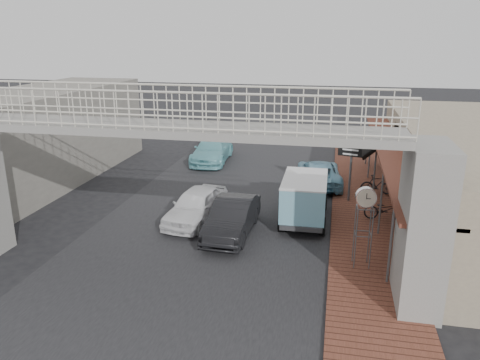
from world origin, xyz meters
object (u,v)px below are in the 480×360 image
at_px(angkot_van, 305,193).
at_px(street_clock, 366,201).
at_px(motorcycle_near, 385,210).
at_px(angkot_far, 212,150).
at_px(motorcycle_far, 377,185).
at_px(white_hatchback, 196,205).
at_px(dark_sedan, 232,217).
at_px(arrow_sign, 369,149).
at_px(angkot_curb, 319,173).

bearing_deg(angkot_van, street_clock, -60.50).
xyz_separation_m(angkot_van, motorcycle_near, (3.49, 0.61, -0.72)).
height_order(angkot_far, street_clock, street_clock).
bearing_deg(motorcycle_far, white_hatchback, 117.96).
bearing_deg(motorcycle_far, dark_sedan, 130.42).
xyz_separation_m(angkot_far, arrow_sign, (9.33, -6.42, 2.02)).
bearing_deg(dark_sedan, street_clock, -19.41).
distance_m(angkot_van, street_clock, 4.71).
height_order(angkot_far, motorcycle_near, angkot_far).
distance_m(white_hatchback, motorcycle_near, 8.26).
xyz_separation_m(white_hatchback, arrow_sign, (7.36, 3.60, 2.04)).
xyz_separation_m(white_hatchback, dark_sedan, (1.84, -1.05, -0.00)).
distance_m(angkot_curb, angkot_far, 7.88).
bearing_deg(angkot_curb, dark_sedan, 60.82).
relative_size(motorcycle_far, street_clock, 0.58).
relative_size(dark_sedan, motorcycle_near, 2.45).
bearing_deg(motorcycle_far, arrow_sign, 152.42).
distance_m(dark_sedan, motorcycle_far, 8.71).
xyz_separation_m(angkot_curb, angkot_van, (-0.40, -5.40, 0.63)).
relative_size(dark_sedan, arrow_sign, 1.34).
distance_m(dark_sedan, arrow_sign, 7.50).
bearing_deg(street_clock, motorcycle_near, 70.74).
height_order(white_hatchback, motorcycle_far, white_hatchback).
height_order(angkot_van, street_clock, street_clock).
bearing_deg(angkot_far, street_clock, -58.30).
height_order(motorcycle_near, motorcycle_far, motorcycle_far).
bearing_deg(angkot_curb, angkot_van, 79.71).
height_order(white_hatchback, motorcycle_near, white_hatchback).
height_order(angkot_van, motorcycle_near, angkot_van).
distance_m(angkot_curb, motorcycle_far, 3.24).
height_order(angkot_far, arrow_sign, arrow_sign).
distance_m(motorcycle_near, motorcycle_far, 3.53).
distance_m(white_hatchback, arrow_sign, 8.44).
xyz_separation_m(white_hatchback, street_clock, (6.91, -2.96, 1.76)).
distance_m(angkot_far, motorcycle_far, 11.11).
relative_size(angkot_curb, street_clock, 1.67).
distance_m(dark_sedan, street_clock, 5.69).
height_order(white_hatchback, street_clock, street_clock).
bearing_deg(angkot_van, angkot_far, 125.39).
height_order(angkot_van, motorcycle_far, angkot_van).
bearing_deg(white_hatchback, dark_sedan, -22.21).
relative_size(angkot_far, motorcycle_far, 3.11).
relative_size(white_hatchback, angkot_van, 1.03).
xyz_separation_m(dark_sedan, street_clock, (5.07, -1.91, 1.76)).
xyz_separation_m(dark_sedan, motorcycle_far, (6.16, 6.17, -0.13)).
bearing_deg(motorcycle_far, street_clock, 167.67).
bearing_deg(white_hatchback, arrow_sign, 33.55).
distance_m(motorcycle_far, street_clock, 8.36).
relative_size(white_hatchback, street_clock, 1.49).
xyz_separation_m(angkot_van, motorcycle_far, (3.38, 4.13, -0.70)).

